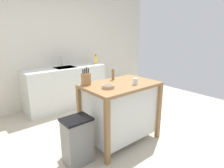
% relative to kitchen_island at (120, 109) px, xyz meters
% --- Properties ---
extents(ground_plane, '(6.86, 6.86, 0.00)m').
position_rel_kitchen_island_xyz_m(ground_plane, '(-0.20, 0.03, -0.52)').
color(ground_plane, '#BCB29E').
rests_on(ground_plane, ground).
extents(wall_back, '(5.86, 0.10, 2.60)m').
position_rel_kitchen_island_xyz_m(wall_back, '(-0.20, 2.20, 0.78)').
color(wall_back, beige).
rests_on(wall_back, ground).
extents(kitchen_island, '(1.11, 0.73, 0.93)m').
position_rel_kitchen_island_xyz_m(kitchen_island, '(0.00, 0.00, 0.00)').
color(kitchen_island, olive).
rests_on(kitchen_island, ground).
extents(knife_block, '(0.11, 0.09, 0.25)m').
position_rel_kitchen_island_xyz_m(knife_block, '(-0.43, 0.26, 0.50)').
color(knife_block, '#9E7042').
rests_on(knife_block, kitchen_island).
extents(bowl_ceramic_wide, '(0.17, 0.17, 0.05)m').
position_rel_kitchen_island_xyz_m(bowl_ceramic_wide, '(-0.29, -0.07, 0.44)').
color(bowl_ceramic_wide, tan).
rests_on(bowl_ceramic_wide, kitchen_island).
extents(drinking_cup, '(0.07, 0.07, 0.10)m').
position_rel_kitchen_island_xyz_m(drinking_cup, '(0.12, -0.18, 0.46)').
color(drinking_cup, silver).
rests_on(drinking_cup, kitchen_island).
extents(pepper_grinder, '(0.04, 0.04, 0.20)m').
position_rel_kitchen_island_xyz_m(pepper_grinder, '(0.06, 0.24, 0.50)').
color(pepper_grinder, olive).
rests_on(pepper_grinder, kitchen_island).
extents(trash_bin, '(0.36, 0.28, 0.63)m').
position_rel_kitchen_island_xyz_m(trash_bin, '(-0.79, -0.06, -0.20)').
color(trash_bin, slate).
rests_on(trash_bin, ground).
extents(sink_counter, '(1.79, 0.60, 0.91)m').
position_rel_kitchen_island_xyz_m(sink_counter, '(0.01, 1.85, -0.06)').
color(sink_counter, silver).
rests_on(sink_counter, ground).
extents(sink_faucet, '(0.02, 0.02, 0.22)m').
position_rel_kitchen_island_xyz_m(sink_faucet, '(0.01, 1.99, 0.51)').
color(sink_faucet, '#B7BCC1').
rests_on(sink_faucet, sink_counter).
extents(bottle_spray_cleaner, '(0.05, 0.05, 0.23)m').
position_rel_kitchen_island_xyz_m(bottle_spray_cleaner, '(0.78, 1.76, 0.50)').
color(bottle_spray_cleaner, yellow).
rests_on(bottle_spray_cleaner, sink_counter).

